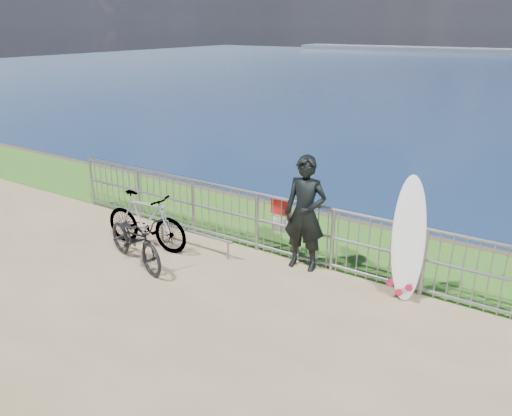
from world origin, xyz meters
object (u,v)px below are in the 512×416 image
Objects in this scene: surfer at (305,214)px; bicycle_far at (146,220)px; bicycle_near at (135,240)px; surfboard at (408,243)px.

bicycle_far is at bearing -169.55° from surfer.
surfer is 2.95m from bicycle_near.
surfboard is 4.50m from bicycle_near.
surfboard is 1.06× the size of bicycle_far.
surfer reaches higher than bicycle_near.
bicycle_far is (-2.84, -0.87, -0.45)m from surfer.
surfer reaches higher than bicycle_far.
surfboard is 4.66m from bicycle_far.
bicycle_near is at bearing -156.25° from surfer.
surfer is at bearing 179.59° from surfboard.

